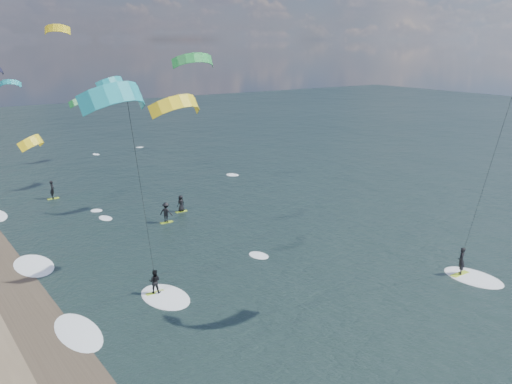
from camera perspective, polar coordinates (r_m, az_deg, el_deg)
kitesurfer_near_b at (r=28.89m, az=-11.47°, el=1.83°), size 6.90×8.56×13.94m
far_kitesurfers at (r=51.79m, az=-11.30°, el=-1.27°), size 9.52×14.15×1.83m
bg_kite_field at (r=67.55m, az=-18.56°, el=10.99°), size 15.21×71.82×10.60m
shoreline_surf at (r=32.48m, az=-17.79°, el=-13.53°), size 2.40×79.40×0.11m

